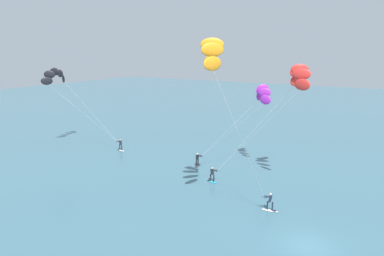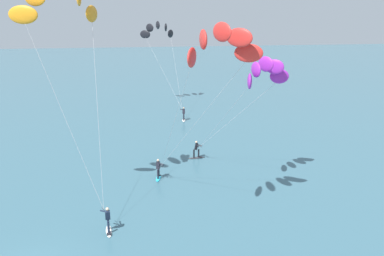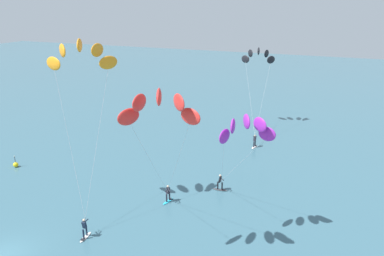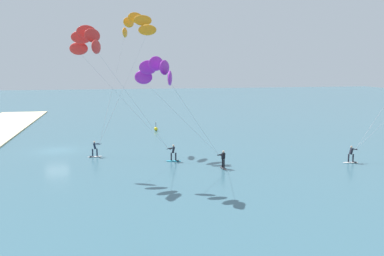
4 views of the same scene
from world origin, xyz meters
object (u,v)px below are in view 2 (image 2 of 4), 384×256
Objects in this scene: kitesurfer_mid_water at (261,77)px; kitesurfer_downwind at (159,33)px; kitesurfer_far_out at (218,51)px; kitesurfer_nearshore at (60,11)px.

kitesurfer_downwind is (-5.78, 28.32, 1.32)m from kitesurfer_mid_water.
kitesurfer_downwind is at bearing 92.56° from kitesurfer_far_out.
kitesurfer_far_out reaches higher than kitesurfer_mid_water.
kitesurfer_mid_water is at bearing -78.46° from kitesurfer_downwind.
kitesurfer_nearshore is 1.18× the size of kitesurfer_far_out.
kitesurfer_nearshore is 10.40m from kitesurfer_far_out.
kitesurfer_mid_water is 7.19m from kitesurfer_far_out.
kitesurfer_downwind is at bearing 101.54° from kitesurfer_mid_water.
kitesurfer_far_out is (-4.28, -5.24, 2.44)m from kitesurfer_mid_water.
kitesurfer_far_out is at bearing -129.26° from kitesurfer_mid_water.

